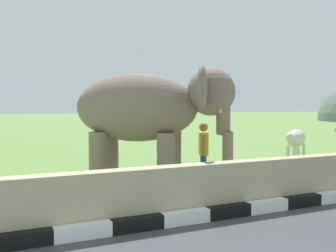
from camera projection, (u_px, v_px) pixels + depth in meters
barrier_parapet at (137, 197)px, 6.54m from camera, size 28.00×0.36×1.00m
elephant at (150, 110)px, 9.35m from camera, size 3.94×3.62×3.01m
person_handler at (203, 151)px, 9.78m from camera, size 0.40×0.63×1.66m
cow_near at (296, 139)px, 14.02m from camera, size 1.82×1.38×1.23m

